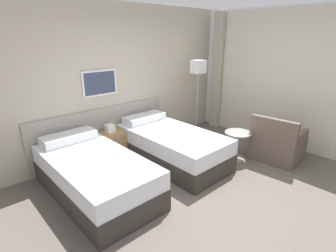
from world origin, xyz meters
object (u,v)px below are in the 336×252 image
Objects in this scene: bed_near_window at (171,146)px; side_table at (237,140)px; floor_lamp at (198,72)px; armchair at (277,145)px; nightstand at (111,145)px; bed_near_door at (94,174)px.

bed_near_window is 3.92× the size of side_table.
floor_lamp is 1.95× the size of armchair.
bed_near_window is at bearing 141.24° from side_table.
floor_lamp is 2.13m from armchair.
nightstand is 0.79× the size of armchair.
floor_lamp reaches higher than bed_near_window.
side_table is (-0.37, -1.31, -1.04)m from floor_lamp.
bed_near_window is at bearing -156.78° from floor_lamp.
side_table is at bearing -105.98° from floor_lamp.
armchair is (2.94, -1.24, -0.02)m from bed_near_door.
bed_near_window is (1.49, 0.00, 0.00)m from bed_near_door.
floor_lamp reaches higher than bed_near_door.
side_table is at bearing -42.39° from nightstand.
armchair reaches higher than bed_near_door.
bed_near_window is 1.08m from nightstand.
bed_near_door reaches higher than nightstand.
bed_near_door is at bearing 62.53° from armchair.
nightstand is (0.74, 0.78, -0.02)m from bed_near_door.
nightstand is (-0.74, 0.78, -0.02)m from bed_near_window.
floor_lamp is (2.80, 0.56, 1.11)m from bed_near_door.
armchair is at bearing -42.63° from nightstand.
bed_near_door and bed_near_window have the same top height.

